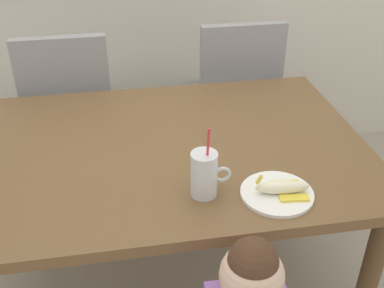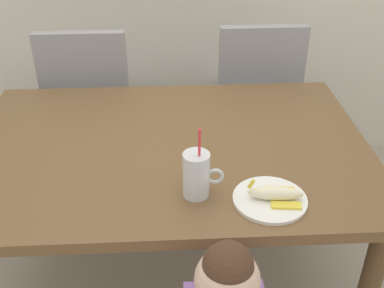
% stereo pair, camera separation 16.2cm
% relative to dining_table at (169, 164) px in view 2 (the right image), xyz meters
% --- Properties ---
extents(ground_plane, '(24.00, 24.00, 0.00)m').
position_rel_dining_table_xyz_m(ground_plane, '(0.00, 0.00, -0.64)').
color(ground_plane, '#9E9384').
extents(dining_table, '(1.47, 1.01, 0.73)m').
position_rel_dining_table_xyz_m(dining_table, '(0.00, 0.00, 0.00)').
color(dining_table, brown).
rests_on(dining_table, ground).
extents(dining_chair_left, '(0.44, 0.45, 0.96)m').
position_rel_dining_table_xyz_m(dining_chair_left, '(-0.40, 0.72, -0.10)').
color(dining_chair_left, gray).
rests_on(dining_chair_left, ground).
extents(dining_chair_right, '(0.44, 0.45, 0.96)m').
position_rel_dining_table_xyz_m(dining_chair_right, '(0.46, 0.76, -0.10)').
color(dining_chair_right, gray).
rests_on(dining_chair_right, ground).
extents(milk_cup, '(0.13, 0.08, 0.25)m').
position_rel_dining_table_xyz_m(milk_cup, '(0.08, -0.30, 0.15)').
color(milk_cup, silver).
rests_on(milk_cup, dining_table).
extents(snack_plate, '(0.23, 0.23, 0.01)m').
position_rel_dining_table_xyz_m(snack_plate, '(0.31, -0.35, 0.09)').
color(snack_plate, white).
rests_on(snack_plate, dining_table).
extents(peeled_banana, '(0.17, 0.11, 0.07)m').
position_rel_dining_table_xyz_m(peeled_banana, '(0.32, -0.36, 0.12)').
color(peeled_banana, '#F4EAC6').
rests_on(peeled_banana, snack_plate).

